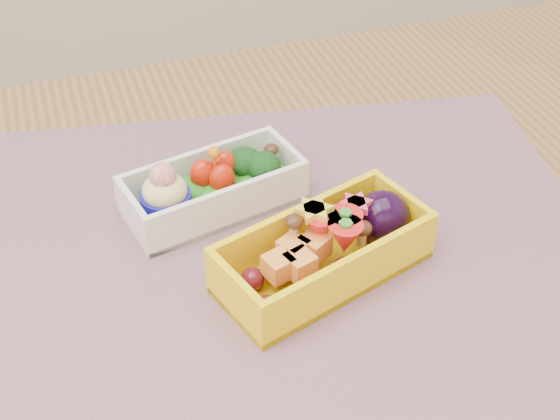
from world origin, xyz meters
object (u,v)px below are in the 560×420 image
object	(u,v)px
table	(308,347)
placemat	(274,249)
bento_white	(213,188)
bento_yellow	(328,249)

from	to	relation	value
table	placemat	xyz separation A→B (m)	(-0.02, 0.03, 0.10)
bento_white	bento_yellow	size ratio (longest dim) A/B	0.89
placemat	bento_white	bearing A→B (deg)	115.82
table	bento_white	bearing A→B (deg)	118.29
table	bento_yellow	world-z (taller)	bento_yellow
placemat	bento_white	world-z (taller)	bento_white
placemat	bento_yellow	distance (m)	0.06
placemat	bento_white	xyz separation A→B (m)	(-0.03, 0.07, 0.02)
placemat	bento_yellow	bearing A→B (deg)	-52.44
table	placemat	world-z (taller)	placemat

